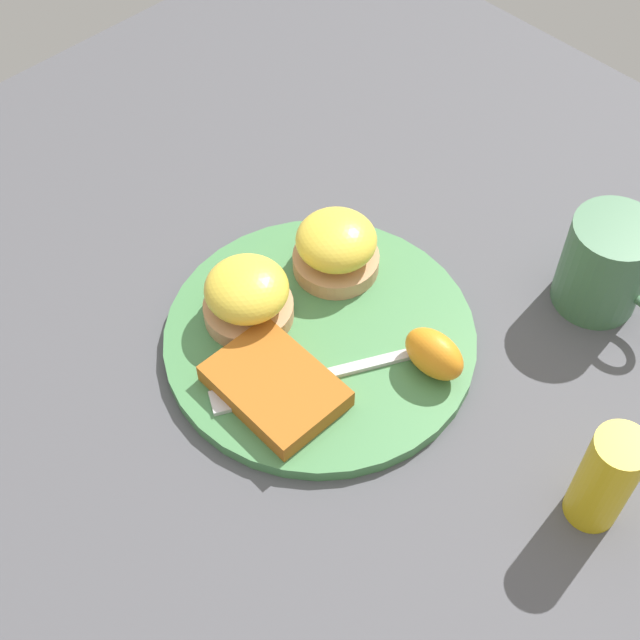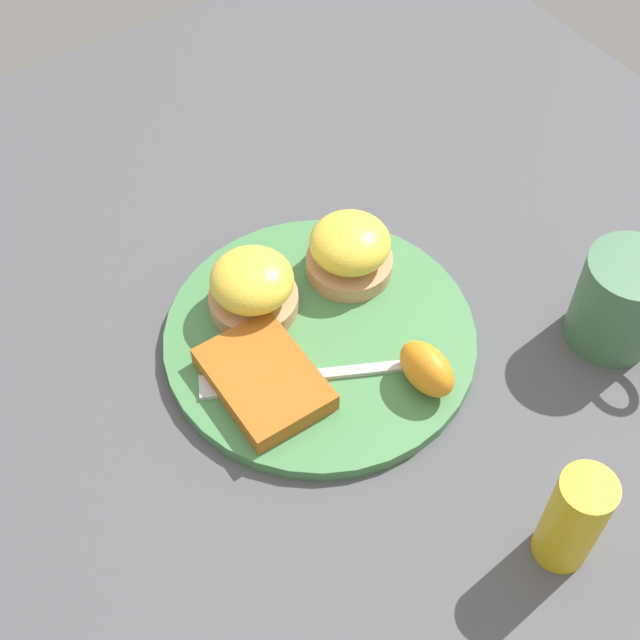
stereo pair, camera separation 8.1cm
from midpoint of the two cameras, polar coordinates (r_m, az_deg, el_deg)
ground_plane at (r=0.84m, az=2.76°, el=-1.59°), size 1.10×1.10×0.00m
plate at (r=0.84m, az=2.78°, el=-1.31°), size 0.29×0.29×0.01m
sandwich_benedict_left at (r=0.86m, az=4.64°, el=4.33°), size 0.09×0.09×0.06m
sandwich_benedict_right at (r=0.82m, az=-1.54°, el=1.95°), size 0.09×0.09×0.06m
hashbrown_patty at (r=0.79m, az=-0.67°, el=-3.99°), size 0.12×0.08×0.02m
orange_wedge at (r=0.79m, az=9.79°, el=-3.30°), size 0.06×0.04×0.04m
fork at (r=0.80m, az=1.35°, el=-3.88°), size 0.11×0.19×0.00m
cup at (r=0.86m, az=21.32°, el=0.91°), size 0.11×0.08×0.10m
condiment_bottle at (r=0.73m, az=19.10°, el=-12.21°), size 0.04×0.04×0.11m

